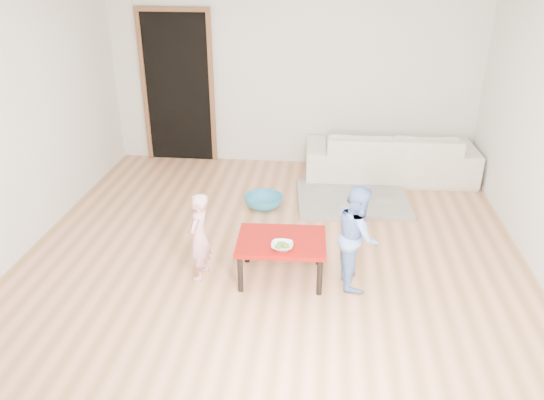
% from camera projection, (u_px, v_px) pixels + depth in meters
% --- Properties ---
extents(floor, '(5.00, 5.00, 0.01)m').
position_uv_depth(floor, '(274.00, 249.00, 5.44)').
color(floor, '#A47246').
rests_on(floor, ground).
extents(back_wall, '(5.00, 0.02, 2.60)m').
position_uv_depth(back_wall, '(293.00, 71.00, 7.13)').
color(back_wall, silver).
rests_on(back_wall, floor).
extents(left_wall, '(0.02, 5.00, 2.60)m').
position_uv_depth(left_wall, '(18.00, 119.00, 5.13)').
color(left_wall, silver).
rests_on(left_wall, floor).
extents(doorway, '(1.02, 0.08, 2.11)m').
position_uv_depth(doorway, '(178.00, 89.00, 7.39)').
color(doorway, brown).
rests_on(doorway, back_wall).
extents(sofa, '(2.24, 0.96, 0.64)m').
position_uv_depth(sofa, '(390.00, 155.00, 7.02)').
color(sofa, silver).
rests_on(sofa, floor).
extents(cushion, '(0.52, 0.47, 0.13)m').
position_uv_depth(cushion, '(364.00, 146.00, 6.82)').
color(cushion, orange).
rests_on(cushion, sofa).
extents(red_table, '(0.82, 0.63, 0.40)m').
position_uv_depth(red_table, '(281.00, 258.00, 4.89)').
color(red_table, maroon).
rests_on(red_table, floor).
extents(bowl, '(0.19, 0.19, 0.05)m').
position_uv_depth(bowl, '(282.00, 246.00, 4.65)').
color(bowl, white).
rests_on(bowl, red_table).
extents(broccoli, '(0.12, 0.12, 0.06)m').
position_uv_depth(broccoli, '(282.00, 246.00, 4.65)').
color(broccoli, '#2D5919').
rests_on(broccoli, red_table).
extents(child_pink, '(0.24, 0.33, 0.85)m').
position_uv_depth(child_pink, '(199.00, 237.00, 4.81)').
color(child_pink, '#DA6372').
rests_on(child_pink, floor).
extents(child_blue, '(0.42, 0.51, 0.96)m').
position_uv_depth(child_blue, '(357.00, 236.00, 4.70)').
color(child_blue, '#587ECD').
rests_on(child_blue, floor).
extents(basin, '(0.46, 0.46, 0.14)m').
position_uv_depth(basin, '(264.00, 201.00, 6.30)').
color(basin, teal).
rests_on(basin, floor).
extents(blanket, '(1.42, 1.22, 0.07)m').
position_uv_depth(blanket, '(352.00, 198.00, 6.47)').
color(blanket, '#9C978A').
rests_on(blanket, floor).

